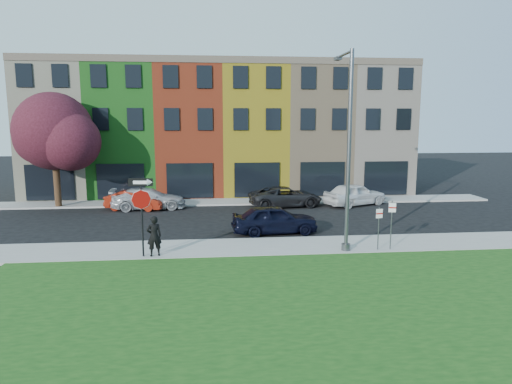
{
  "coord_description": "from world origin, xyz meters",
  "views": [
    {
      "loc": [
        -3.35,
        -17.65,
        6.05
      ],
      "look_at": [
        -1.25,
        4.0,
        2.54
      ],
      "focal_mm": 32.0,
      "sensor_mm": 36.0,
      "label": 1
    }
  ],
  "objects": [
    {
      "name": "parked_car_dark",
      "position": [
        1.7,
        13.12,
        0.7
      ],
      "size": [
        3.87,
        5.76,
        1.4
      ],
      "primitive_type": "imported",
      "rotation": [
        0.0,
        0.0,
        1.73
      ],
      "color": "black",
      "rests_on": "ground"
    },
    {
      "name": "sidewalk_far",
      "position": [
        -3.0,
        15.0,
        0.06
      ],
      "size": [
        40.0,
        2.4,
        0.12
      ],
      "primitive_type": "cube",
      "color": "gray",
      "rests_on": "ground"
    },
    {
      "name": "ground",
      "position": [
        0.0,
        0.0,
        0.0
      ],
      "size": [
        120.0,
        120.0,
        0.0
      ],
      "primitive_type": "plane",
      "color": "black",
      "rests_on": "ground"
    },
    {
      "name": "parked_car_red",
      "position": [
        -8.5,
        12.98,
        0.65
      ],
      "size": [
        3.09,
        4.53,
        1.3
      ],
      "primitive_type": "imported",
      "rotation": [
        0.0,
        0.0,
        1.34
      ],
      "color": "maroon",
      "rests_on": "ground"
    },
    {
      "name": "parked_car_silver",
      "position": [
        -7.65,
        13.14,
        0.72
      ],
      "size": [
        2.82,
        5.27,
        1.43
      ],
      "primitive_type": "imported",
      "rotation": [
        0.0,
        0.0,
        1.65
      ],
      "color": "#A7A8AC",
      "rests_on": "ground"
    },
    {
      "name": "street_lamp",
      "position": [
        2.66,
        2.14,
        4.59
      ],
      "size": [
        0.4,
        2.58,
        8.87
      ],
      "rotation": [
        0.0,
        0.0,
        0.01
      ],
      "color": "#4D5053",
      "rests_on": "sidewalk_near"
    },
    {
      "name": "parking_sign_a",
      "position": [
        4.14,
        1.89,
        1.36
      ],
      "size": [
        0.32,
        0.1,
        1.96
      ],
      "rotation": [
        0.0,
        0.0,
        0.15
      ],
      "color": "#4D5053",
      "rests_on": "sidewalk_near"
    },
    {
      "name": "parking_sign_b",
      "position": [
        4.75,
        1.92,
        1.52
      ],
      "size": [
        0.32,
        0.12,
        2.26
      ],
      "rotation": [
        0.0,
        0.0,
        -0.23
      ],
      "color": "#4D5053",
      "rests_on": "sidewalk_near"
    },
    {
      "name": "man",
      "position": [
        -5.9,
        1.9,
        1.01
      ],
      "size": [
        0.88,
        0.78,
        1.78
      ],
      "primitive_type": "imported",
      "rotation": [
        0.0,
        0.0,
        3.43
      ],
      "color": "black",
      "rests_on": "sidewalk_near"
    },
    {
      "name": "tree_purple",
      "position": [
        -13.77,
        14.25,
        5.08
      ],
      "size": [
        6.2,
        5.43,
        7.68
      ],
      "color": "#311F10",
      "rests_on": "sidewalk_far"
    },
    {
      "name": "sedan_near",
      "position": [
        -0.08,
        5.78,
        0.77
      ],
      "size": [
        2.56,
        4.83,
        1.54
      ],
      "primitive_type": "imported",
      "rotation": [
        0.0,
        0.0,
        1.65
      ],
      "color": "black",
      "rests_on": "ground"
    },
    {
      "name": "rowhouse_block",
      "position": [
        -2.5,
        21.18,
        4.99
      ],
      "size": [
        30.0,
        10.12,
        10.0
      ],
      "color": "#B8B498",
      "rests_on": "ground"
    },
    {
      "name": "sidewalk_near",
      "position": [
        2.0,
        3.0,
        0.06
      ],
      "size": [
        40.0,
        3.0,
        0.12
      ],
      "primitive_type": "cube",
      "color": "gray",
      "rests_on": "ground"
    },
    {
      "name": "stop_sign",
      "position": [
        -6.39,
        1.88,
        2.55
      ],
      "size": [
        1.05,
        0.14,
        3.42
      ],
      "rotation": [
        0.0,
        0.0,
        -0.09
      ],
      "color": "black",
      "rests_on": "sidewalk_near"
    },
    {
      "name": "parked_car_white",
      "position": [
        6.62,
        13.11,
        0.79
      ],
      "size": [
        5.3,
        6.02,
        1.58
      ],
      "primitive_type": "imported",
      "rotation": [
        0.0,
        0.0,
        1.99
      ],
      "color": "silver",
      "rests_on": "ground"
    }
  ]
}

